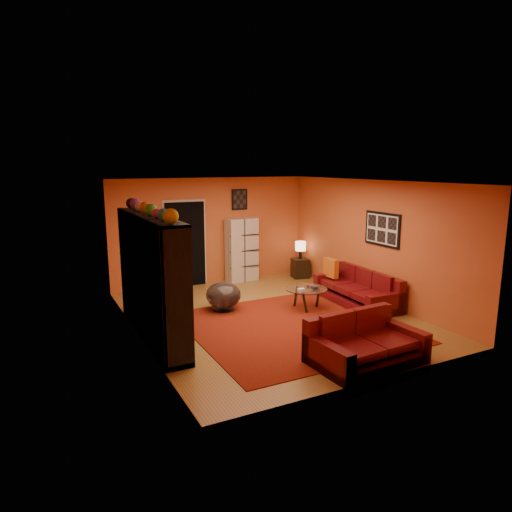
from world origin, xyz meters
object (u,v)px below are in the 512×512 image
sofa (359,290)px  loveseat (363,343)px  entertainment_unit (151,277)px  table_lamp (300,247)px  coffee_table (306,291)px  bowl_chair (223,295)px  storage_cabinet (242,250)px  side_table (300,268)px  tv (154,280)px

sofa → loveseat: (-1.85, -2.34, -0.00)m
entertainment_unit → table_lamp: entertainment_unit is taller
entertainment_unit → coffee_table: (3.17, 0.09, -0.66)m
sofa → coffee_table: bearing=175.4°
table_lamp → bowl_chair: bearing=-150.4°
table_lamp → loveseat: bearing=-111.9°
loveseat → coffee_table: 2.58m
sofa → storage_cabinet: bearing=119.0°
loveseat → table_lamp: 5.21m
sofa → side_table: 2.47m
side_table → sofa: bearing=-91.8°
loveseat → coffee_table: (0.62, 2.50, 0.10)m
loveseat → coffee_table: loveseat is taller
entertainment_unit → sofa: (4.41, -0.07, -0.76)m
tv → coffee_table: 3.18m
storage_cabinet → side_table: (1.49, -0.40, -0.55)m
sofa → loveseat: size_ratio=1.24×
table_lamp → side_table: bearing=0.0°
sofa → bowl_chair: sofa is taller
tv → side_table: size_ratio=1.84×
entertainment_unit → loveseat: bearing=-43.3°
tv → table_lamp: 5.04m
entertainment_unit → loveseat: size_ratio=1.75×
coffee_table → storage_cabinet: bearing=93.8°
loveseat → side_table: loveseat is taller
tv → storage_cabinet: size_ratio=0.58×
bowl_chair → table_lamp: bearing=29.6°
entertainment_unit → storage_cabinet: size_ratio=1.88×
coffee_table → bowl_chair: bowl_chair is taller
side_table → storage_cabinet: bearing=165.0°
sofa → bowl_chair: bearing=165.7°
loveseat → storage_cabinet: 5.26m
tv → bowl_chair: 1.88m
tv → table_lamp: size_ratio=2.02×
table_lamp → storage_cabinet: bearing=165.0°
bowl_chair → side_table: size_ratio=1.42×
loveseat → bowl_chair: bearing=12.8°
tv → sofa: 4.42m
entertainment_unit → loveseat: (2.56, -2.41, -0.77)m
sofa → table_lamp: 2.53m
entertainment_unit → side_table: entertainment_unit is taller
loveseat → storage_cabinet: storage_cabinet is taller
coffee_table → side_table: side_table is taller
entertainment_unit → bowl_chair: size_ratio=4.21×
entertainment_unit → coffee_table: 3.24m
bowl_chair → side_table: bearing=29.6°
coffee_table → sofa: bearing=-7.4°
tv → loveseat: 3.57m
coffee_table → table_lamp: bearing=60.4°
tv → bowl_chair: size_ratio=1.30×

